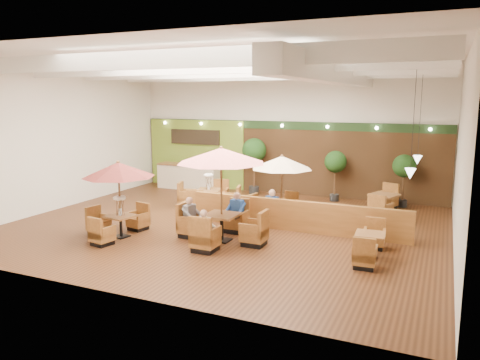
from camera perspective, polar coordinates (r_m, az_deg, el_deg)
The scene contains 17 objects.
room at distance 16.26m, azimuth 0.86°, elevation 7.83°, with size 14.04×14.00×5.52m.
service_counter at distance 22.12m, azimuth -6.32°, elevation 0.40°, with size 3.00×0.75×1.18m.
booth_divider at distance 15.18m, azimuth 6.76°, elevation -4.35°, with size 7.26×0.18×1.00m, color brown.
table_0 at distance 14.66m, azimuth -14.70°, elevation -0.28°, with size 2.30×2.40×2.39m.
table_1 at distance 13.73m, azimuth -2.30°, elevation 0.29°, with size 2.79×2.79×2.86m.
table_2 at distance 16.24m, azimuth 4.93°, elevation 0.89°, with size 2.23×2.33×2.33m.
table_3 at distance 18.09m, azimuth -3.81°, elevation -2.20°, with size 2.73×2.73×1.55m.
table_4 at distance 13.12m, azimuth 15.52°, elevation -7.75°, with size 0.81×2.30×0.85m.
table_5 at distance 17.91m, azimuth 17.11°, elevation -2.92°, with size 1.14×2.82×0.99m.
topiary_0 at distance 20.69m, azimuth 1.73°, elevation 3.36°, with size 1.07×1.07×2.49m.
topiary_1 at distance 19.66m, azimuth 11.56°, elevation 1.96°, with size 0.90×0.90×2.10m.
topiary_2 at distance 19.28m, azimuth 19.38°, elevation 1.39°, with size 0.89×0.89×2.08m.
diner_0 at distance 13.08m, azimuth -4.30°, elevation -5.57°, with size 0.39×0.33×0.75m.
diner_1 at distance 14.90m, azimuth -0.48°, elevation -3.50°, with size 0.42×0.36×0.83m.
diner_2 at distance 14.46m, azimuth -6.01°, elevation -4.03°, with size 0.35×0.41×0.79m.
diner_3 at distance 15.61m, azimuth 4.05°, elevation -2.93°, with size 0.44×0.40×0.80m.
diner_4 at distance 15.61m, azimuth 4.05°, elevation -2.97°, with size 0.41×0.36×0.77m.
Camera 1 is at (6.60, -13.74, 4.24)m, focal length 35.00 mm.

